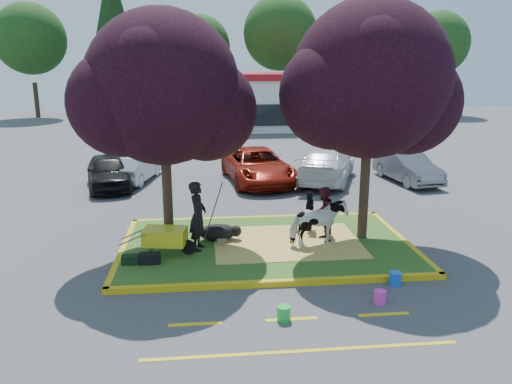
{
  "coord_description": "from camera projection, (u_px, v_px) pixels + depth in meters",
  "views": [
    {
      "loc": [
        -1.71,
        -13.5,
        5.2
      ],
      "look_at": [
        -0.25,
        0.5,
        1.55
      ],
      "focal_mm": 35.0,
      "sensor_mm": 36.0,
      "label": 1
    }
  ],
  "objects": [
    {
      "name": "visitor_b",
      "position": [
        309.0,
        211.0,
        15.35
      ],
      "size": [
        0.62,
        0.79,
        1.26
      ],
      "primitive_type": "imported",
      "rotation": [
        0.0,
        0.0,
        -2.06
      ],
      "color": "black",
      "rests_on": "median_island"
    },
    {
      "name": "curb_far",
      "position": [
        257.0,
        219.0,
        16.94
      ],
      "size": [
        8.3,
        0.16,
        0.15
      ],
      "primitive_type": "cube",
      "color": "gold",
      "rests_on": "ground"
    },
    {
      "name": "visitor_a",
      "position": [
        323.0,
        212.0,
        14.8
      ],
      "size": [
        0.88,
        0.93,
        1.52
      ],
      "primitive_type": "imported",
      "rotation": [
        0.0,
        0.0,
        -2.12
      ],
      "color": "#44131D",
      "rests_on": "median_island"
    },
    {
      "name": "tree_purple_right",
      "position": [
        371.0,
        87.0,
        13.8
      ],
      "size": [
        5.3,
        4.4,
        6.82
      ],
      "color": "black",
      "rests_on": "median_island"
    },
    {
      "name": "cow",
      "position": [
        318.0,
        223.0,
        14.05
      ],
      "size": [
        1.7,
        1.04,
        1.34
      ],
      "primitive_type": "imported",
      "rotation": [
        0.0,
        0.0,
        1.78
      ],
      "color": "silver",
      "rests_on": "median_island"
    },
    {
      "name": "curb_left",
      "position": [
        123.0,
        251.0,
        14.05
      ],
      "size": [
        0.16,
        5.3,
        0.15
      ],
      "primitive_type": "cube",
      "color": "gold",
      "rests_on": "ground"
    },
    {
      "name": "handler",
      "position": [
        198.0,
        216.0,
        13.73
      ],
      "size": [
        0.6,
        0.79,
        1.94
      ],
      "primitive_type": "imported",
      "rotation": [
        0.0,
        0.0,
        1.36
      ],
      "color": "black",
      "rests_on": "median_island"
    },
    {
      "name": "fire_lane_stripe_c",
      "position": [
        384.0,
        314.0,
        10.63
      ],
      "size": [
        1.1,
        0.12,
        0.01
      ],
      "primitive_type": "cube",
      "color": "yellow",
      "rests_on": "ground"
    },
    {
      "name": "bucket_pink",
      "position": [
        380.0,
        297.0,
        11.1
      ],
      "size": [
        0.32,
        0.32,
        0.3
      ],
      "primitive_type": "cylinder",
      "rotation": [
        0.0,
        0.0,
        -0.16
      ],
      "color": "#F937BA",
      "rests_on": "ground"
    },
    {
      "name": "median_island",
      "position": [
        266.0,
        245.0,
        14.46
      ],
      "size": [
        8.0,
        5.0,
        0.15
      ],
      "primitive_type": "cube",
      "color": "#2C581B",
      "rests_on": "ground"
    },
    {
      "name": "straw_bedding",
      "position": [
        287.0,
        242.0,
        14.5
      ],
      "size": [
        4.2,
        3.0,
        0.01
      ],
      "primitive_type": "cube",
      "color": "#EAD360",
      "rests_on": "median_island"
    },
    {
      "name": "calf",
      "position": [
        218.0,
        232.0,
        14.62
      ],
      "size": [
        1.26,
        0.99,
        0.48
      ],
      "primitive_type": "ellipsoid",
      "rotation": [
        0.0,
        0.0,
        -0.37
      ],
      "color": "black",
      "rests_on": "median_island"
    },
    {
      "name": "gear_bag_green",
      "position": [
        130.0,
        260.0,
        12.91
      ],
      "size": [
        0.44,
        0.28,
        0.23
      ],
      "primitive_type": "cube",
      "rotation": [
        0.0,
        0.0,
        -0.01
      ],
      "color": "black",
      "rests_on": "median_island"
    },
    {
      "name": "bucket_blue",
      "position": [
        395.0,
        279.0,
        12.02
      ],
      "size": [
        0.36,
        0.36,
        0.32
      ],
      "primitive_type": "cylinder",
      "rotation": [
        0.0,
        0.0,
        0.23
      ],
      "color": "blue",
      "rests_on": "ground"
    },
    {
      "name": "curb_near",
      "position": [
        280.0,
        283.0,
        11.97
      ],
      "size": [
        8.3,
        0.16,
        0.15
      ],
      "primitive_type": "cube",
      "color": "gold",
      "rests_on": "ground"
    },
    {
      "name": "car_grey",
      "position": [
        408.0,
        167.0,
        22.35
      ],
      "size": [
        1.99,
        4.24,
        1.34
      ],
      "primitive_type": "imported",
      "rotation": [
        0.0,
        0.0,
        0.14
      ],
      "color": "slate",
      "rests_on": "ground"
    },
    {
      "name": "ground",
      "position": [
        266.0,
        248.0,
        14.48
      ],
      "size": [
        90.0,
        90.0,
        0.0
      ],
      "primitive_type": "plane",
      "color": "#424244",
      "rests_on": "ground"
    },
    {
      "name": "treeline",
      "position": [
        232.0,
        36.0,
        48.87
      ],
      "size": [
        46.58,
        7.8,
        14.63
      ],
      "color": "black",
      "rests_on": "ground"
    },
    {
      "name": "car_silver",
      "position": [
        135.0,
        167.0,
        22.47
      ],
      "size": [
        2.13,
        4.1,
        1.29
      ],
      "primitive_type": "imported",
      "rotation": [
        0.0,
        0.0,
        2.94
      ],
      "color": "#A6A9AE",
      "rests_on": "ground"
    },
    {
      "name": "fire_lane_long",
      "position": [
        302.0,
        351.0,
        9.28
      ],
      "size": [
        6.0,
        0.1,
        0.01
      ],
      "primitive_type": "cube",
      "color": "yellow",
      "rests_on": "ground"
    },
    {
      "name": "car_red",
      "position": [
        257.0,
        166.0,
        22.24
      ],
      "size": [
        3.17,
        5.72,
        1.51
      ],
      "primitive_type": "imported",
      "rotation": [
        0.0,
        0.0,
        0.12
      ],
      "color": "maroon",
      "rests_on": "ground"
    },
    {
      "name": "fire_lane_stripe_b",
      "position": [
        291.0,
        319.0,
        10.43
      ],
      "size": [
        1.1,
        0.12,
        0.01
      ],
      "primitive_type": "cube",
      "color": "yellow",
      "rests_on": "ground"
    },
    {
      "name": "retail_building",
      "position": [
        249.0,
        100.0,
        41.06
      ],
      "size": [
        20.4,
        8.4,
        4.4
      ],
      "color": "silver",
      "rests_on": "ground"
    },
    {
      "name": "curb_right",
      "position": [
        402.0,
        240.0,
        14.87
      ],
      "size": [
        0.16,
        5.3,
        0.15
      ],
      "primitive_type": "cube",
      "color": "gold",
      "rests_on": "ground"
    },
    {
      "name": "wheelbarrow",
      "position": [
        165.0,
        237.0,
        13.39
      ],
      "size": [
        2.02,
        0.85,
        0.76
      ],
      "rotation": [
        0.0,
        0.0,
        -0.17
      ],
      "color": "black",
      "rests_on": "median_island"
    },
    {
      "name": "gear_bag_dark",
      "position": [
        150.0,
        258.0,
        12.93
      ],
      "size": [
        0.54,
        0.3,
        0.27
      ],
      "primitive_type": "cube",
      "rotation": [
        0.0,
        0.0,
        -0.01
      ],
      "color": "black",
      "rests_on": "median_island"
    },
    {
      "name": "car_white",
      "position": [
        326.0,
        165.0,
        22.41
      ],
      "size": [
        3.99,
        5.76,
        1.55
      ],
      "primitive_type": "imported",
      "rotation": [
        0.0,
        0.0,
        2.76
      ],
      "color": "silver",
      "rests_on": "ground"
    },
    {
      "name": "car_black",
      "position": [
        108.0,
        171.0,
        21.27
      ],
      "size": [
        2.63,
        4.47,
        1.43
      ],
      "primitive_type": "imported",
      "rotation": [
        0.0,
        0.0,
        0.24
      ],
      "color": "black",
      "rests_on": "ground"
    },
    {
      "name": "fire_lane_stripe_a",
      "position": [
        195.0,
        324.0,
        10.23
      ],
      "size": [
        1.1,
        0.12,
        0.01
      ],
      "primitive_type": "cube",
      "color": "yellow",
      "rests_on": "ground"
    },
    {
      "name": "bucket_green",
      "position": [
        284.0,
        313.0,
        10.37
      ],
      "size": [
        0.33,
        0.33,
        0.31
      ],
      "primitive_type": "cylinder",
      "rotation": [
        0.0,
        0.0,
        0.14
      ],
      "color": "green",
      "rests_on": "ground"
    },
    {
      "name": "tree_purple_left",
      "position": [
        164.0,
        95.0,
        13.47
      ],
      "size": [
        5.06,
        4.2,
        6.51
      ],
      "color": "black",
      "rests_on": "median_island"
    }
  ]
}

